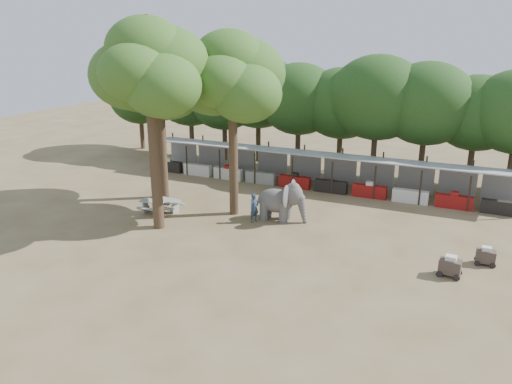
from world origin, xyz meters
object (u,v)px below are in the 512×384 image
at_px(cart_front, 450,266).
at_px(cart_back, 486,256).
at_px(picnic_table_far, 169,204).
at_px(yard_tree_back, 232,78).
at_px(picnic_table_near, 153,205).
at_px(elephant, 281,201).
at_px(yard_tree_left, 158,79).
at_px(handler, 254,208).
at_px(yard_tree_center, 149,69).

relative_size(cart_front, cart_back, 1.13).
bearing_deg(cart_back, picnic_table_far, 176.56).
xyz_separation_m(yard_tree_back, picnic_table_near, (-4.66, -2.22, -8.00)).
distance_m(elephant, cart_front, 10.79).
xyz_separation_m(yard_tree_left, cart_front, (19.40, -4.75, -7.68)).
height_order(yard_tree_back, handler, yard_tree_back).
xyz_separation_m(yard_tree_back, picnic_table_far, (-3.90, -1.60, -8.01)).
relative_size(yard_tree_back, picnic_table_near, 6.49).
bearing_deg(cart_front, picnic_table_far, 178.19).
xyz_separation_m(handler, picnic_table_far, (-5.84, -0.58, -0.38)).
distance_m(picnic_table_far, cart_front, 17.44).
bearing_deg(handler, yard_tree_back, 86.44).
bearing_deg(picnic_table_far, yard_tree_back, 26.48).
distance_m(elephant, handler, 1.74).
xyz_separation_m(yard_tree_center, cart_back, (17.94, 2.31, -8.73)).
bearing_deg(cart_back, elephant, 168.56).
bearing_deg(picnic_table_far, yard_tree_center, -65.23).
bearing_deg(yard_tree_left, cart_front, -13.76).
xyz_separation_m(yard_tree_back, cart_back, (14.94, -1.69, -8.07)).
bearing_deg(cart_front, handler, 171.85).
bearing_deg(handler, picnic_table_near, 124.39).
bearing_deg(picnic_table_far, picnic_table_near, -136.32).
distance_m(yard_tree_back, cart_front, 16.06).
bearing_deg(picnic_table_near, cart_back, -2.75).
height_order(picnic_table_far, cart_front, cart_front).
distance_m(yard_tree_back, elephant, 8.02).
xyz_separation_m(yard_tree_left, picnic_table_near, (1.34, -3.22, -7.66)).
bearing_deg(picnic_table_near, picnic_table_far, 35.13).
height_order(yard_tree_left, cart_back, yard_tree_left).
distance_m(picnic_table_near, picnic_table_far, 0.99).
bearing_deg(picnic_table_far, handler, 9.95).
xyz_separation_m(handler, cart_back, (13.00, -0.68, -0.43)).
bearing_deg(yard_tree_back, elephant, 0.05).
bearing_deg(yard_tree_center, cart_back, 7.34).
bearing_deg(yard_tree_center, elephant, 32.38).
xyz_separation_m(yard_tree_left, yard_tree_center, (3.00, -5.00, 1.01)).
bearing_deg(yard_tree_left, elephant, -6.11).
height_order(picnic_table_near, cart_back, cart_back).
relative_size(yard_tree_back, cart_front, 9.89).
height_order(yard_tree_left, picnic_table_far, yard_tree_left).
distance_m(yard_tree_left, picnic_table_near, 8.42).
bearing_deg(yard_tree_back, cart_back, -6.45).
relative_size(picnic_table_near, cart_back, 1.72).
bearing_deg(handler, cart_front, -79.45).
relative_size(yard_tree_center, cart_back, 11.81).
bearing_deg(elephant, picnic_table_far, -170.14).
bearing_deg(cart_front, yard_tree_left, 171.53).
distance_m(yard_tree_center, cart_front, 18.56).
distance_m(picnic_table_near, cart_back, 19.61).
height_order(handler, picnic_table_near, handler).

